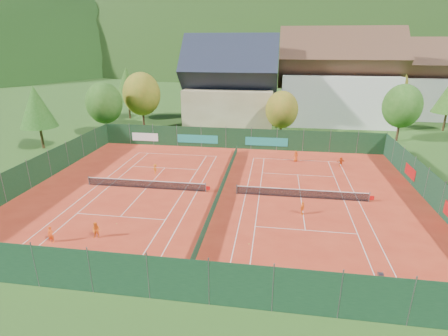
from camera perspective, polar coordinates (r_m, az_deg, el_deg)
ground at (r=35.74m, az=-0.48°, el=-4.13°), size 600.00×600.00×0.00m
clay_pad at (r=35.73m, az=-0.48°, el=-4.09°), size 40.00×32.00×0.01m
court_markings_left at (r=37.71m, az=-12.59°, el=-3.25°), size 11.03×23.83×0.00m
court_markings_right at (r=35.47m, az=12.44°, el=-4.76°), size 11.03×23.83×0.00m
tennis_net_left at (r=37.47m, az=-12.42°, el=-2.57°), size 13.30×0.10×1.02m
tennis_net_right at (r=35.29m, az=12.75°, el=-4.04°), size 13.30×0.10×1.02m
court_divider at (r=35.53m, az=-0.48°, el=-3.36°), size 0.03×28.80×1.00m
fence_north at (r=50.28m, az=1.85°, el=4.82°), size 40.00×0.10×3.00m
fence_south at (r=21.44m, az=-7.50°, el=-17.70°), size 40.00×0.04×3.00m
fence_west at (r=42.90m, az=-27.90°, el=-0.18°), size 0.04×32.00×3.00m
fence_east at (r=37.87m, az=31.03°, el=-3.25°), size 0.09×32.00×3.00m
chalet at (r=63.27m, az=1.09°, el=12.70°), size 16.20×12.00×16.00m
hotel_block_a at (r=69.47m, az=17.95°, el=13.05°), size 21.60×11.00×17.25m
hotel_block_b at (r=80.59m, az=27.10°, el=12.14°), size 17.28×10.00×15.50m
tree_west_front at (r=59.57m, az=-18.99°, el=10.00°), size 5.72×5.72×8.69m
tree_west_mid at (r=63.24m, az=-13.30°, el=11.68°), size 6.44×6.44×9.78m
tree_west_back at (r=72.78m, az=-15.54°, el=13.04°), size 5.60×5.60×10.00m
tree_center at (r=55.13m, az=9.41°, el=9.37°), size 5.01×5.01×7.60m
tree_east_front at (r=60.03m, az=27.08°, el=8.99°), size 5.72×5.72×8.69m
tree_west_side at (r=55.92m, az=-28.32°, el=8.84°), size 5.04×5.04×9.00m
tree_east_back at (r=75.60m, az=25.09°, el=12.16°), size 7.15×7.15×10.86m
mountain_backdrop at (r=272.20m, az=13.40°, el=7.85°), size 820.00×530.00×242.00m
ball_hopper at (r=25.21m, az=24.18°, el=-15.74°), size 0.34×0.34×0.80m
loose_ball_0 at (r=31.25m, az=-17.13°, el=-8.70°), size 0.07×0.07×0.07m
loose_ball_1 at (r=27.26m, az=4.10°, el=-12.27°), size 0.07×0.07×0.07m
loose_ball_2 at (r=38.87m, az=4.37°, el=-2.06°), size 0.07×0.07×0.07m
player_left_near at (r=30.16m, az=-26.44°, el=-9.70°), size 0.51×0.34×1.37m
player_left_mid at (r=29.41m, az=-20.13°, el=-9.52°), size 0.73×0.60×1.36m
player_left_far at (r=41.44m, az=-11.15°, el=-0.15°), size 0.88×0.80×1.19m
player_right_near at (r=31.99m, az=12.68°, el=-6.40°), size 0.59×0.78×1.23m
player_right_far_a at (r=45.80m, az=11.64°, el=1.91°), size 0.81×0.66×1.42m
player_right_far_b at (r=45.40m, az=18.53°, el=0.98°), size 1.19×0.62×1.23m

